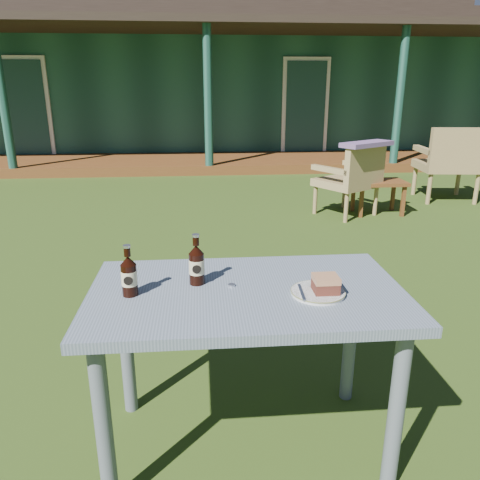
{
  "coord_description": "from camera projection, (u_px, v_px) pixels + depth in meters",
  "views": [
    {
      "loc": [
        -0.17,
        -3.23,
        1.46
      ],
      "look_at": [
        0.0,
        -1.3,
        0.82
      ],
      "focal_mm": 35.0,
      "sensor_mm": 36.0,
      "label": 1
    }
  ],
  "objects": [
    {
      "name": "ground",
      "position": [
        225.0,
        289.0,
        3.52
      ],
      "size": [
        80.0,
        80.0,
        0.0
      ],
      "primitive_type": "plane",
      "color": "#334916"
    },
    {
      "name": "pavilion",
      "position": [
        204.0,
        80.0,
        11.9
      ],
      "size": [
        15.8,
        8.3,
        3.45
      ],
      "color": "#1B4639",
      "rests_on": "ground"
    },
    {
      "name": "tree_mid",
      "position": [
        270.0,
        4.0,
        19.78
      ],
      "size": [
        0.28,
        0.28,
        9.5
      ],
      "primitive_type": "cylinder",
      "color": "brown",
      "rests_on": "ground"
    },
    {
      "name": "cafe_table",
      "position": [
        247.0,
        313.0,
        1.82
      ],
      "size": [
        1.2,
        0.7,
        0.72
      ],
      "color": "slate",
      "rests_on": "ground"
    },
    {
      "name": "plate",
      "position": [
        318.0,
        292.0,
        1.74
      ],
      "size": [
        0.2,
        0.2,
        0.01
      ],
      "color": "silver",
      "rests_on": "cafe_table"
    },
    {
      "name": "cake_slice",
      "position": [
        326.0,
        284.0,
        1.72
      ],
      "size": [
        0.09,
        0.09,
        0.06
      ],
      "color": "#51241A",
      "rests_on": "plate"
    },
    {
      "name": "fork",
      "position": [
        301.0,
        292.0,
        1.72
      ],
      "size": [
        0.02,
        0.14,
        0.0
      ],
      "primitive_type": "cube",
      "rotation": [
        0.0,
        0.0,
        -0.06
      ],
      "color": "silver",
      "rests_on": "plate"
    },
    {
      "name": "cola_bottle_near",
      "position": [
        197.0,
        264.0,
        1.81
      ],
      "size": [
        0.06,
        0.06,
        0.2
      ],
      "color": "black",
      "rests_on": "cafe_table"
    },
    {
      "name": "cola_bottle_far",
      "position": [
        129.0,
        275.0,
        1.71
      ],
      "size": [
        0.06,
        0.06,
        0.2
      ],
      "color": "black",
      "rests_on": "cafe_table"
    },
    {
      "name": "bottle_cap",
      "position": [
        232.0,
        285.0,
        1.81
      ],
      "size": [
        0.03,
        0.03,
        0.01
      ],
      "primitive_type": "cylinder",
      "color": "silver",
      "rests_on": "cafe_table"
    },
    {
      "name": "armchair_left",
      "position": [
        352.0,
        177.0,
        5.37
      ],
      "size": [
        0.82,
        0.81,
        0.83
      ],
      "color": "#987D4C",
      "rests_on": "ground"
    },
    {
      "name": "armchair_right",
      "position": [
        451.0,
        160.0,
        6.06
      ],
      "size": [
        0.78,
        0.74,
        0.97
      ],
      "color": "#987D4C",
      "rests_on": "ground"
    },
    {
      "name": "floral_throw",
      "position": [
        367.0,
        144.0,
        5.12
      ],
      "size": [
        0.68,
        0.55,
        0.05
      ],
      "primitive_type": "cube",
      "rotation": [
        0.0,
        0.0,
        3.7
      ],
      "color": "slate",
      "rests_on": "armchair_left"
    },
    {
      "name": "side_table",
      "position": [
        379.0,
        186.0,
        5.51
      ],
      "size": [
        0.6,
        0.4,
        0.4
      ],
      "color": "brown",
      "rests_on": "ground"
    }
  ]
}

